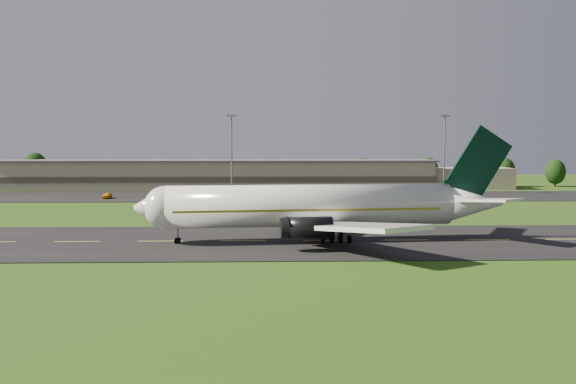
{
  "coord_description": "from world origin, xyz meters",
  "views": [
    {
      "loc": [
        14.38,
        -84.83,
        13.09
      ],
      "look_at": [
        17.25,
        8.0,
        6.0
      ],
      "focal_mm": 40.0,
      "sensor_mm": 36.0,
      "label": 1
    }
  ],
  "objects_px": {
    "light_mast_centre": "(232,145)",
    "light_mast_east": "(444,145)",
    "airliner": "(317,206)",
    "service_vehicle_b": "(184,192)",
    "service_vehicle_a": "(107,195)",
    "terminal": "(240,175)",
    "service_vehicle_c": "(260,193)",
    "service_vehicle_d": "(434,192)"
  },
  "relations": [
    {
      "from": "light_mast_centre",
      "to": "light_mast_east",
      "type": "xyz_separation_m",
      "value": [
        55.0,
        0.0,
        0.0
      ]
    },
    {
      "from": "airliner",
      "to": "service_vehicle_b",
      "type": "bearing_deg",
      "value": 103.8
    },
    {
      "from": "airliner",
      "to": "service_vehicle_a",
      "type": "bearing_deg",
      "value": 117.87
    },
    {
      "from": "airliner",
      "to": "light_mast_east",
      "type": "relative_size",
      "value": 2.52
    },
    {
      "from": "terminal",
      "to": "service_vehicle_b",
      "type": "bearing_deg",
      "value": -126.43
    },
    {
      "from": "light_mast_centre",
      "to": "service_vehicle_c",
      "type": "height_order",
      "value": "light_mast_centre"
    },
    {
      "from": "airliner",
      "to": "service_vehicle_b",
      "type": "relative_size",
      "value": 14.32
    },
    {
      "from": "terminal",
      "to": "service_vehicle_d",
      "type": "distance_m",
      "value": 53.99
    },
    {
      "from": "airliner",
      "to": "service_vehicle_d",
      "type": "xyz_separation_m",
      "value": [
        36.1,
        77.32,
        -3.96
      ]
    },
    {
      "from": "light_mast_east",
      "to": "service_vehicle_d",
      "type": "bearing_deg",
      "value": -139.92
    },
    {
      "from": "light_mast_east",
      "to": "service_vehicle_d",
      "type": "distance_m",
      "value": 12.7
    },
    {
      "from": "terminal",
      "to": "service_vehicle_b",
      "type": "xyz_separation_m",
      "value": [
        -13.36,
        -18.1,
        -3.3
      ]
    },
    {
      "from": "service_vehicle_c",
      "to": "service_vehicle_d",
      "type": "height_order",
      "value": "service_vehicle_c"
    },
    {
      "from": "service_vehicle_d",
      "to": "service_vehicle_a",
      "type": "bearing_deg",
      "value": 151.12
    },
    {
      "from": "airliner",
      "to": "service_vehicle_a",
      "type": "height_order",
      "value": "airliner"
    },
    {
      "from": "light_mast_east",
      "to": "service_vehicle_c",
      "type": "height_order",
      "value": "light_mast_east"
    },
    {
      "from": "service_vehicle_c",
      "to": "service_vehicle_d",
      "type": "distance_m",
      "value": 44.85
    },
    {
      "from": "light_mast_east",
      "to": "service_vehicle_b",
      "type": "xyz_separation_m",
      "value": [
        -66.96,
        -1.92,
        -12.05
      ]
    },
    {
      "from": "service_vehicle_d",
      "to": "service_vehicle_c",
      "type": "bearing_deg",
      "value": 148.9
    },
    {
      "from": "airliner",
      "to": "service_vehicle_c",
      "type": "relative_size",
      "value": 9.53
    },
    {
      "from": "terminal",
      "to": "airliner",
      "type": "bearing_deg",
      "value": -81.47
    },
    {
      "from": "light_mast_centre",
      "to": "service_vehicle_c",
      "type": "relative_size",
      "value": 3.78
    },
    {
      "from": "light_mast_east",
      "to": "service_vehicle_d",
      "type": "relative_size",
      "value": 4.92
    },
    {
      "from": "service_vehicle_a",
      "to": "light_mast_east",
      "type": "bearing_deg",
      "value": 11.74
    },
    {
      "from": "airliner",
      "to": "service_vehicle_c",
      "type": "distance_m",
      "value": 73.73
    },
    {
      "from": "service_vehicle_a",
      "to": "service_vehicle_b",
      "type": "distance_m",
      "value": 20.12
    },
    {
      "from": "service_vehicle_a",
      "to": "terminal",
      "type": "bearing_deg",
      "value": 47.23
    },
    {
      "from": "light_mast_centre",
      "to": "service_vehicle_c",
      "type": "distance_m",
      "value": 15.49
    },
    {
      "from": "service_vehicle_c",
      "to": "service_vehicle_b",
      "type": "bearing_deg",
      "value": -168.93
    },
    {
      "from": "light_mast_east",
      "to": "service_vehicle_a",
      "type": "bearing_deg",
      "value": -170.96
    },
    {
      "from": "service_vehicle_d",
      "to": "light_mast_east",
      "type": "bearing_deg",
      "value": 3.63
    },
    {
      "from": "service_vehicle_a",
      "to": "service_vehicle_d",
      "type": "xyz_separation_m",
      "value": [
        80.48,
        10.69,
        -0.1
      ]
    },
    {
      "from": "light_mast_centre",
      "to": "service_vehicle_a",
      "type": "bearing_deg",
      "value": -155.04
    },
    {
      "from": "terminal",
      "to": "light_mast_east",
      "type": "relative_size",
      "value": 7.13
    },
    {
      "from": "terminal",
      "to": "light_mast_centre",
      "type": "relative_size",
      "value": 7.13
    },
    {
      "from": "airliner",
      "to": "terminal",
      "type": "relative_size",
      "value": 0.35
    },
    {
      "from": "light_mast_east",
      "to": "airliner",
      "type": "bearing_deg",
      "value": -116.12
    },
    {
      "from": "terminal",
      "to": "service_vehicle_d",
      "type": "height_order",
      "value": "terminal"
    },
    {
      "from": "service_vehicle_b",
      "to": "service_vehicle_d",
      "type": "relative_size",
      "value": 0.86
    },
    {
      "from": "terminal",
      "to": "service_vehicle_b",
      "type": "relative_size",
      "value": 40.51
    },
    {
      "from": "light_mast_centre",
      "to": "service_vehicle_b",
      "type": "distance_m",
      "value": 17.08
    },
    {
      "from": "airliner",
      "to": "service_vehicle_b",
      "type": "height_order",
      "value": "airliner"
    }
  ]
}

